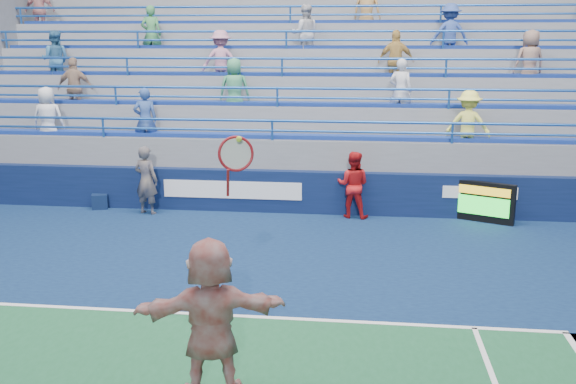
# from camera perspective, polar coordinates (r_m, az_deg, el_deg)

# --- Properties ---
(ground) EXTENTS (120.00, 120.00, 0.00)m
(ground) POSITION_cam_1_polar(r_m,az_deg,el_deg) (10.62, -6.58, -10.89)
(ground) COLOR #333538
(sponsor_wall) EXTENTS (18.00, 0.32, 1.10)m
(sponsor_wall) POSITION_cam_1_polar(r_m,az_deg,el_deg) (16.52, -1.47, 0.06)
(sponsor_wall) COLOR #091636
(sponsor_wall) RESTS_ON ground
(bleacher_stand) EXTENTS (18.00, 5.60, 6.13)m
(bleacher_stand) POSITION_cam_1_polar(r_m,az_deg,el_deg) (20.02, 0.04, 5.31)
(bleacher_stand) COLOR slate
(bleacher_stand) RESTS_ON ground
(serve_speed_board) EXTENTS (1.38, 0.74, 1.00)m
(serve_speed_board) POSITION_cam_1_polar(r_m,az_deg,el_deg) (16.31, 17.07, -0.88)
(serve_speed_board) COLOR black
(serve_speed_board) RESTS_ON ground
(judge_chair) EXTENTS (0.51, 0.52, 0.71)m
(judge_chair) POSITION_cam_1_polar(r_m,az_deg,el_deg) (17.64, -16.36, -0.71)
(judge_chair) COLOR #0B1939
(judge_chair) RESTS_ON ground
(tennis_player) EXTENTS (1.99, 1.08, 3.29)m
(tennis_player) POSITION_cam_1_polar(r_m,az_deg,el_deg) (8.06, -6.86, -11.04)
(tennis_player) COLOR silver
(tennis_player) RESTS_ON ground
(line_judge) EXTENTS (0.73, 0.57, 1.76)m
(line_judge) POSITION_cam_1_polar(r_m,az_deg,el_deg) (16.67, -12.49, 1.03)
(line_judge) COLOR #161E3D
(line_judge) RESTS_ON ground
(ball_girl) EXTENTS (0.91, 0.76, 1.68)m
(ball_girl) POSITION_cam_1_polar(r_m,az_deg,el_deg) (16.02, 5.80, 0.63)
(ball_girl) COLOR red
(ball_girl) RESTS_ON ground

